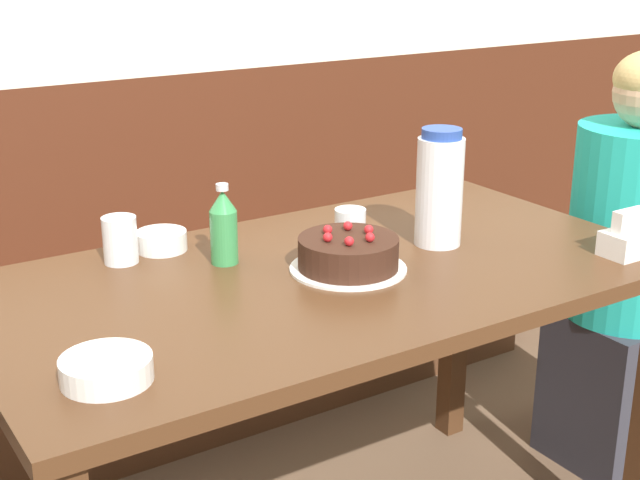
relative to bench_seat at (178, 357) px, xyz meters
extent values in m
cube|color=#4C2314|center=(0.00, 0.22, 0.30)|extent=(4.80, 0.04, 1.05)
cube|color=#56331E|center=(0.00, 0.00, 0.00)|extent=(2.49, 0.38, 0.45)
cube|color=#4C2D19|center=(0.00, -0.83, 0.53)|extent=(1.46, 0.79, 0.03)
cube|color=#4C2D19|center=(0.68, -0.49, 0.15)|extent=(0.06, 0.06, 0.74)
cylinder|color=white|center=(0.04, -0.85, 0.56)|extent=(0.25, 0.25, 0.01)
cylinder|color=#381E14|center=(0.04, -0.85, 0.59)|extent=(0.21, 0.21, 0.07)
sphere|color=red|center=(-0.01, -0.85, 0.63)|extent=(0.02, 0.02, 0.02)
sphere|color=red|center=(0.01, -0.90, 0.63)|extent=(0.02, 0.02, 0.02)
sphere|color=red|center=(0.06, -0.90, 0.63)|extent=(0.02, 0.02, 0.02)
sphere|color=red|center=(0.09, -0.86, 0.63)|extent=(0.02, 0.02, 0.02)
sphere|color=red|center=(0.07, -0.81, 0.63)|extent=(0.02, 0.02, 0.02)
sphere|color=red|center=(0.02, -0.81, 0.63)|extent=(0.02, 0.02, 0.02)
cylinder|color=white|center=(0.31, -0.82, 0.68)|extent=(0.11, 0.11, 0.25)
cylinder|color=#28479E|center=(0.31, -0.82, 0.81)|extent=(0.09, 0.09, 0.02)
cylinder|color=#388E4C|center=(-0.16, -0.67, 0.61)|extent=(0.06, 0.06, 0.12)
cone|color=#388E4C|center=(-0.16, -0.67, 0.69)|extent=(0.06, 0.06, 0.05)
cylinder|color=silver|center=(-0.16, -0.67, 0.72)|extent=(0.03, 0.03, 0.01)
cube|color=white|center=(0.61, -1.11, 0.58)|extent=(0.11, 0.08, 0.05)
cube|color=white|center=(0.61, -1.11, 0.63)|extent=(0.09, 0.03, 0.05)
cylinder|color=white|center=(-0.56, -1.05, 0.57)|extent=(0.15, 0.15, 0.04)
cylinder|color=white|center=(-0.24, -0.52, 0.57)|extent=(0.11, 0.11, 0.04)
cylinder|color=silver|center=(-0.35, -0.55, 0.60)|extent=(0.07, 0.07, 0.10)
cylinder|color=silver|center=(0.16, -0.68, 0.59)|extent=(0.07, 0.07, 0.07)
cube|color=#33333D|center=(0.99, -0.84, 0.00)|extent=(0.34, 0.30, 0.45)
cylinder|color=#1EB2A3|center=(0.99, -0.84, 0.49)|extent=(0.35, 0.35, 0.53)
camera|label=1|loc=(-0.96, -2.30, 1.22)|focal=50.00mm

